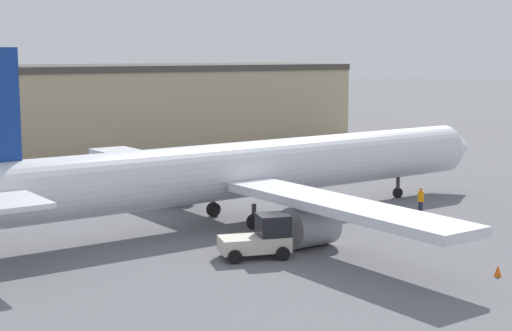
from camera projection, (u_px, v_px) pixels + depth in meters
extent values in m
plane|color=slate|center=(256.00, 219.00, 49.64)|extent=(400.00, 400.00, 0.00)
cube|color=tan|center=(23.00, 111.00, 83.76)|extent=(75.16, 15.93, 8.30)
cube|color=#47423D|center=(21.00, 69.00, 83.10)|extent=(75.16, 16.25, 0.70)
cylinder|color=silver|center=(256.00, 168.00, 49.16)|extent=(35.34, 6.29, 3.46)
cone|color=silver|center=(457.00, 147.00, 60.09)|extent=(3.04, 3.61, 3.40)
cube|color=silver|center=(156.00, 162.00, 56.25)|extent=(4.38, 16.64, 0.50)
cube|color=silver|center=(341.00, 206.00, 40.23)|extent=(4.38, 16.64, 0.50)
cylinder|color=#939399|center=(173.00, 187.00, 54.48)|extent=(2.84, 2.47, 2.26)
cylinder|color=#939399|center=(310.00, 226.00, 42.43)|extent=(2.84, 2.47, 2.26)
cube|color=silver|center=(8.00, 202.00, 36.32)|extent=(3.44, 4.40, 0.24)
cylinder|color=#38383D|center=(398.00, 187.00, 56.82)|extent=(0.28, 0.28, 1.53)
cylinder|color=black|center=(398.00, 193.00, 56.88)|extent=(0.73, 0.41, 0.70)
cylinder|color=#38383D|center=(254.00, 217.00, 46.70)|extent=(0.28, 0.28, 1.53)
cylinder|color=black|center=(254.00, 222.00, 46.75)|extent=(0.93, 0.42, 0.90)
cylinder|color=#38383D|center=(213.00, 205.00, 50.32)|extent=(0.28, 0.28, 1.53)
cylinder|color=black|center=(213.00, 210.00, 50.37)|extent=(0.93, 0.42, 0.90)
cylinder|color=#1E2338|center=(420.00, 208.00, 50.92)|extent=(0.29, 0.29, 0.87)
cylinder|color=orange|center=(421.00, 196.00, 50.80)|extent=(0.40, 0.40, 0.69)
sphere|color=tan|center=(421.00, 189.00, 50.73)|extent=(0.25, 0.25, 0.25)
cube|color=beige|center=(254.00, 244.00, 40.24)|extent=(3.91, 2.64, 0.77)
cube|color=black|center=(273.00, 225.00, 40.36)|extent=(1.94, 1.93, 1.10)
cylinder|color=black|center=(282.00, 254.00, 39.78)|extent=(0.77, 0.47, 0.72)
cylinder|color=black|center=(273.00, 245.00, 41.44)|extent=(0.77, 0.47, 0.72)
cylinder|color=black|center=(235.00, 257.00, 39.14)|extent=(0.77, 0.47, 0.72)
cylinder|color=black|center=(227.00, 248.00, 40.80)|extent=(0.77, 0.47, 0.72)
cone|color=#EF590F|center=(498.00, 271.00, 36.98)|extent=(0.36, 0.36, 0.55)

